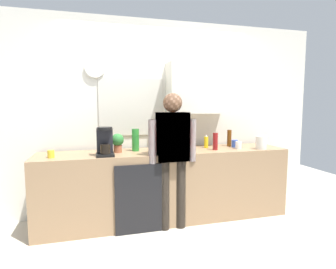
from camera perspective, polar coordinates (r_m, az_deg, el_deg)
The scene contains 19 objects.
ground_plane at distance 3.52m, azimuth 0.91°, elevation -18.54°, with size 8.00×8.00×0.00m, color beige.
kitchen_counter at distance 3.63m, azimuth -0.42°, elevation -10.24°, with size 3.13×0.64×0.89m, color #937251.
dishwasher_panel at distance 3.26m, azimuth -5.79°, elevation -13.06°, with size 0.56×0.02×0.80m, color black.
back_wall_assembly at distance 3.89m, azimuth -1.15°, elevation 4.45°, with size 4.73×0.42×2.60m.
coffee_maker at distance 3.25m, azimuth -12.79°, elevation -1.71°, with size 0.20×0.20×0.33m.
bottle_red_vinegar at distance 3.62m, azimuth 9.65°, elevation -1.40°, with size 0.06×0.06×0.22m, color maroon.
bottle_dark_sauce at distance 3.57m, azimuth -13.22°, elevation -1.91°, with size 0.06×0.06×0.18m, color black.
bottle_amber_beer at distance 3.98m, azimuth 12.42°, elevation -0.71°, with size 0.06×0.06×0.23m, color brown.
bottle_olive_oil at distance 3.51m, azimuth -1.30°, elevation -1.31°, with size 0.06×0.06×0.25m, color olive.
bottle_clear_soda at distance 3.51m, azimuth -6.67°, elevation -1.11°, with size 0.09×0.09×0.28m, color #2D8C33.
cup_yellow_cup at distance 3.32m, azimuth -22.82°, elevation -3.70°, with size 0.07×0.07×0.09m, color yellow.
cup_white_mug at distance 3.78m, azimuth 14.21°, elevation -2.16°, with size 0.08×0.08×0.10m, color white.
cup_blue_mug at distance 3.91m, azimuth 13.47°, elevation -1.82°, with size 0.08×0.08×0.10m, color #3351B2.
mixing_bowl at distance 3.75m, azimuth 1.32°, elevation -2.13°, with size 0.22×0.22×0.08m, color white.
potted_plant at distance 3.44m, azimuth -10.27°, elevation -1.46°, with size 0.15×0.15×0.23m.
dish_soap at distance 3.79m, azimuth 7.81°, elevation -1.52°, with size 0.06×0.06×0.18m.
storage_canister at distance 3.83m, azimuth 18.52°, elevation -1.60°, with size 0.14×0.14×0.17m, color silver.
person_at_sink at distance 3.24m, azimuth 0.94°, elevation -3.11°, with size 0.57×0.22×1.60m.
person_guest at distance 3.24m, azimuth 0.94°, elevation -3.11°, with size 0.57×0.22×1.60m.
Camera 1 is at (-0.89, -3.06, 1.48)m, focal length 29.80 mm.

